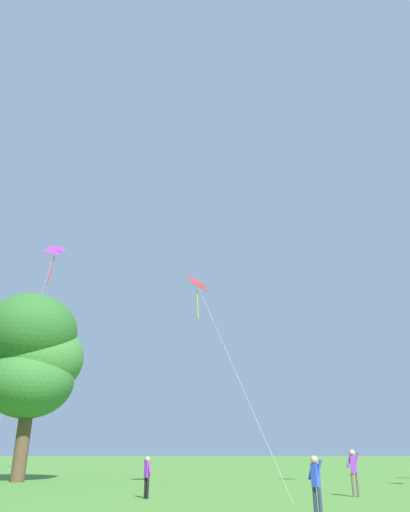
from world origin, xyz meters
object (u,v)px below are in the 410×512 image
at_px(kite_red_high, 200,292).
at_px(person_foreground_watcher, 316,480).
at_px(kite_purple_streamer, 53,261).
at_px(person_in_red_shirt, 147,473).
at_px(person_in_blue_jacket, 354,468).
at_px(tree_left_oak, 33,356).

distance_m(kite_red_high, person_foreground_watcher, 14.22).
relative_size(kite_purple_streamer, person_in_red_shirt, 14.36).
bearing_deg(kite_red_high, person_in_blue_jacket, -32.54).
bearing_deg(person_foreground_watcher, person_in_blue_jacket, 64.37).
bearing_deg(kite_red_high, tree_left_oak, 149.82).
xyz_separation_m(kite_purple_streamer, person_foreground_watcher, (17.77, -30.92, -18.70)).
bearing_deg(person_foreground_watcher, tree_left_oak, 129.34).
bearing_deg(tree_left_oak, kite_purple_streamer, 105.63).
bearing_deg(tree_left_oak, person_in_red_shirt, -51.39).
bearing_deg(person_in_blue_jacket, tree_left_oak, 148.94).
relative_size(kite_red_high, person_in_blue_jacket, 6.20).
xyz_separation_m(person_in_red_shirt, tree_left_oak, (-8.63, 10.81, 6.54)).
height_order(person_in_blue_jacket, person_in_red_shirt, person_in_blue_jacket).
relative_size(person_in_blue_jacket, person_in_red_shirt, 1.17).
bearing_deg(kite_purple_streamer, tree_left_oak, -74.37).
distance_m(person_in_blue_jacket, person_in_red_shirt, 8.41).
bearing_deg(person_in_red_shirt, person_foreground_watcher, -49.40).
xyz_separation_m(person_in_blue_jacket, person_in_red_shirt, (-8.39, -0.55, -0.15)).
bearing_deg(person_in_red_shirt, kite_red_high, 65.26).
xyz_separation_m(person_foreground_watcher, person_in_blue_jacket, (3.18, 6.63, 0.11)).
bearing_deg(tree_left_oak, kite_red_high, -30.18).
xyz_separation_m(person_in_blue_jacket, tree_left_oak, (-17.02, 10.25, 6.38)).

